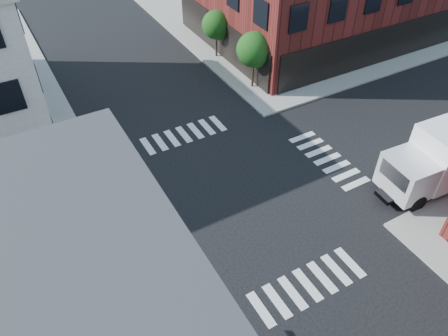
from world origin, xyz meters
The scene contains 6 objects.
ground centered at (0.00, 0.00, 0.00)m, with size 120.00×120.00×0.00m, color black.
sidewalk_ne centered at (21.00, 21.00, 0.07)m, with size 30.00×30.00×0.15m, color gray.
tree_near centered at (7.56, 9.98, 3.16)m, with size 2.69×2.69×4.49m.
tree_far centered at (7.56, 15.98, 2.87)m, with size 2.43×2.43×4.07m.
signal_pole centered at (-6.72, -6.68, 2.86)m, with size 1.29×1.24×4.60m.
traffic_cone centered at (-4.61, -3.09, 0.30)m, with size 0.35×0.35×0.62m.
Camera 1 is at (-9.54, -15.64, 18.27)m, focal length 35.00 mm.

